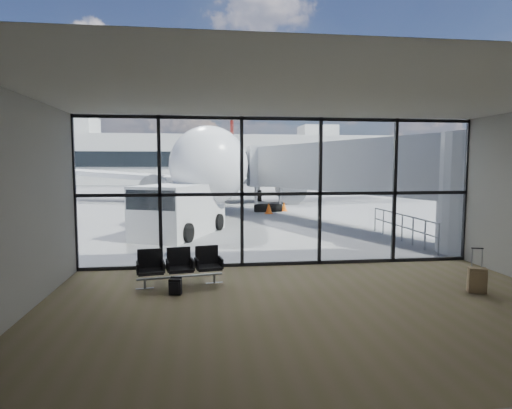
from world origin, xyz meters
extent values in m
plane|color=slate|center=(0.00, 40.00, 0.00)|extent=(220.00, 220.00, 0.00)
cube|color=brown|center=(0.00, -4.00, 0.01)|extent=(12.00, 8.00, 0.01)
cube|color=silver|center=(0.00, -4.00, 4.50)|extent=(12.00, 8.00, 0.02)
cube|color=#B1B1AC|center=(0.00, -8.00, 2.25)|extent=(12.00, 0.02, 4.50)
cube|color=#B1B1AC|center=(-6.00, -4.00, 2.25)|extent=(0.02, 8.00, 4.50)
cube|color=white|center=(0.00, 0.00, 2.25)|extent=(12.00, 0.04, 4.50)
cube|color=black|center=(0.00, 0.00, 0.06)|extent=(12.00, 0.12, 0.10)
cube|color=black|center=(0.00, 0.00, 2.20)|extent=(12.00, 0.12, 0.10)
cube|color=black|center=(0.00, 0.00, 4.44)|extent=(12.00, 0.12, 0.10)
cube|color=black|center=(-6.00, 0.00, 2.25)|extent=(0.10, 0.12, 4.50)
cube|color=black|center=(-3.60, 0.00, 2.25)|extent=(0.10, 0.12, 4.50)
cube|color=black|center=(-1.20, 0.00, 2.25)|extent=(0.10, 0.12, 4.50)
cube|color=black|center=(1.20, 0.00, 2.25)|extent=(0.10, 0.12, 4.50)
cube|color=black|center=(3.60, 0.00, 2.25)|extent=(0.10, 0.12, 4.50)
cube|color=black|center=(6.00, 0.00, 2.25)|extent=(0.10, 0.12, 4.50)
cylinder|color=#959699|center=(7.20, 1.00, 2.10)|extent=(2.80, 2.80, 4.20)
cube|color=#959699|center=(4.55, 8.00, 3.00)|extent=(7.45, 14.81, 2.40)
cube|color=#959699|center=(1.90, 15.00, 3.00)|extent=(2.60, 2.20, 2.60)
cylinder|color=gray|center=(1.10, 15.00, 0.90)|extent=(0.20, 0.20, 1.80)
cylinder|color=gray|center=(2.70, 15.00, 0.90)|extent=(0.20, 0.20, 1.80)
cylinder|color=black|center=(1.90, 15.00, 0.25)|extent=(1.80, 0.56, 0.56)
cylinder|color=gray|center=(5.60, 0.80, 0.55)|extent=(0.06, 0.06, 1.10)
cylinder|color=gray|center=(5.60, 1.70, 0.55)|extent=(0.06, 0.06, 1.10)
cylinder|color=gray|center=(5.60, 2.60, 0.55)|extent=(0.06, 0.06, 1.10)
cylinder|color=gray|center=(5.60, 3.50, 0.55)|extent=(0.06, 0.06, 1.10)
cylinder|color=gray|center=(5.60, 4.40, 0.55)|extent=(0.06, 0.06, 1.10)
cylinder|color=gray|center=(5.60, 5.30, 0.55)|extent=(0.06, 0.06, 1.10)
cylinder|color=gray|center=(5.60, 6.20, 0.55)|extent=(0.06, 0.06, 1.10)
cylinder|color=gray|center=(5.60, 3.50, 1.08)|extent=(0.06, 5.40, 0.06)
cylinder|color=gray|center=(5.60, 3.50, 0.60)|extent=(0.06, 5.40, 0.06)
cube|color=#B4B3AF|center=(0.00, 62.00, 4.00)|extent=(80.00, 12.00, 8.00)
cube|color=black|center=(0.00, 55.90, 4.00)|extent=(80.00, 0.20, 2.40)
cube|color=#B4B3AF|center=(-25.00, 62.00, 9.50)|extent=(10.00, 8.00, 3.00)
cube|color=#B4B3AF|center=(18.00, 62.00, 9.00)|extent=(6.00, 6.00, 2.00)
cylinder|color=#382619|center=(-39.00, 72.00, 1.53)|extent=(0.50, 0.50, 3.06)
sphere|color=black|center=(-39.00, 72.00, 5.27)|extent=(5.61, 5.61, 5.61)
cylinder|color=#382619|center=(-33.00, 72.00, 1.71)|extent=(0.50, 0.50, 3.42)
sphere|color=black|center=(-33.00, 72.00, 5.89)|extent=(6.27, 6.27, 6.27)
cylinder|color=#382619|center=(-27.00, 72.00, 1.35)|extent=(0.50, 0.50, 2.70)
sphere|color=black|center=(-27.00, 72.00, 4.65)|extent=(4.95, 4.95, 4.95)
cylinder|color=#382619|center=(-21.00, 72.00, 1.53)|extent=(0.50, 0.50, 3.06)
sphere|color=black|center=(-21.00, 72.00, 5.27)|extent=(5.61, 5.61, 5.61)
cylinder|color=#382619|center=(-15.00, 72.00, 1.71)|extent=(0.50, 0.50, 3.42)
sphere|color=black|center=(-15.00, 72.00, 5.89)|extent=(6.27, 6.27, 6.27)
cube|color=gray|center=(-2.95, -1.91, 0.24)|extent=(2.13, 0.45, 0.04)
cube|color=black|center=(-3.67, -2.04, 0.43)|extent=(0.70, 0.66, 0.08)
cube|color=black|center=(-3.72, -1.77, 0.68)|extent=(0.61, 0.17, 0.54)
cube|color=black|center=(-2.95, -1.91, 0.43)|extent=(0.70, 0.66, 0.08)
cube|color=black|center=(-3.00, -1.64, 0.68)|extent=(0.61, 0.17, 0.54)
cube|color=black|center=(-2.23, -1.78, 0.43)|extent=(0.70, 0.66, 0.08)
cube|color=black|center=(-2.28, -1.51, 0.68)|extent=(0.61, 0.17, 0.54)
cylinder|color=gray|center=(-3.81, -2.07, 0.12)|extent=(0.06, 0.06, 0.24)
cylinder|color=gray|center=(-2.08, -1.76, 0.12)|extent=(0.06, 0.06, 0.24)
cube|color=black|center=(-3.03, -2.65, 0.19)|extent=(0.31, 0.23, 0.39)
cube|color=black|center=(-3.05, -2.75, 0.19)|extent=(0.23, 0.10, 0.26)
cylinder|color=black|center=(-3.01, -2.56, 0.39)|extent=(0.27, 0.12, 0.07)
cube|color=olive|center=(4.14, -3.42, 0.32)|extent=(0.46, 0.37, 0.60)
cube|color=olive|center=(4.09, -3.54, 0.32)|extent=(0.32, 0.16, 0.44)
cylinder|color=gray|center=(4.08, -3.28, 0.83)|extent=(0.03, 0.03, 0.50)
cylinder|color=gray|center=(4.29, -3.36, 0.83)|extent=(0.03, 0.03, 0.50)
cube|color=black|center=(4.18, -3.32, 1.07)|extent=(0.26, 0.13, 0.02)
cylinder|color=black|center=(4.08, -3.28, 0.03)|extent=(0.06, 0.07, 0.07)
cylinder|color=black|center=(4.29, -3.36, 0.03)|extent=(0.06, 0.07, 0.07)
cylinder|color=white|center=(-0.49, 23.26, 3.06)|extent=(6.91, 30.82, 3.77)
sphere|color=white|center=(-2.06, 8.04, 3.06)|extent=(3.77, 3.77, 3.77)
cone|color=white|center=(1.36, 41.01, 3.37)|extent=(4.38, 6.48, 3.77)
cube|color=black|center=(-2.00, 8.65, 3.57)|extent=(2.36, 1.45, 0.51)
cube|color=white|center=(-9.00, 25.17, 2.19)|extent=(15.39, 9.37, 1.21)
cylinder|color=black|center=(-5.86, 22.79, 1.17)|extent=(2.49, 3.67, 2.14)
cube|color=white|center=(-1.94, 40.84, 3.47)|extent=(5.90, 3.47, 0.18)
cube|color=white|center=(8.24, 23.38, 2.19)|extent=(15.68, 6.59, 1.21)
cylinder|color=black|center=(4.68, 21.69, 1.17)|extent=(2.49, 3.67, 2.14)
cube|color=white|center=(4.55, 40.16, 3.47)|extent=(5.77, 2.42, 0.18)
cube|color=#55100C|center=(1.36, 41.01, 6.73)|extent=(0.70, 3.89, 6.12)
cylinder|color=gray|center=(-1.85, 10.07, 0.71)|extent=(0.20, 0.20, 1.43)
cylinder|color=black|center=(-1.85, 10.07, 0.36)|extent=(0.33, 0.74, 0.71)
cylinder|color=black|center=(-3.27, 24.06, 0.46)|extent=(0.56, 1.02, 0.98)
cylinder|color=black|center=(2.41, 23.47, 0.46)|extent=(0.56, 1.02, 0.98)
cube|color=silver|center=(-3.34, 6.29, 1.12)|extent=(4.10, 5.60, 2.23)
cube|color=black|center=(-4.10, 4.55, 1.73)|extent=(2.48, 2.07, 0.78)
cylinder|color=black|center=(-5.03, 5.20, 0.39)|extent=(0.57, 0.83, 0.78)
cylinder|color=black|center=(-2.99, 4.31, 0.39)|extent=(0.57, 0.83, 0.78)
cylinder|color=black|center=(-3.69, 8.27, 0.39)|extent=(0.57, 0.83, 0.78)
cylinder|color=black|center=(-1.65, 7.38, 0.39)|extent=(0.57, 0.83, 0.78)
cube|color=black|center=(-3.03, 24.00, 0.57)|extent=(1.95, 3.33, 1.04)
cube|color=black|center=(-2.82, 25.24, 1.36)|extent=(1.66, 2.78, 1.08)
cylinder|color=black|center=(-3.92, 23.09, 0.26)|extent=(0.29, 0.55, 0.52)
cylinder|color=black|center=(-2.48, 22.85, 0.26)|extent=(0.29, 0.55, 0.52)
cylinder|color=black|center=(-3.58, 25.15, 0.26)|extent=(0.29, 0.55, 0.52)
cylinder|color=black|center=(-2.13, 24.91, 0.26)|extent=(0.29, 0.55, 0.52)
cube|color=#C68E17|center=(-11.56, 12.63, 0.44)|extent=(1.70, 2.79, 0.77)
cube|color=gray|center=(-11.51, 13.40, 1.55)|extent=(1.48, 2.27, 1.43)
cylinder|color=black|center=(-12.38, 11.70, 0.21)|extent=(0.22, 0.44, 0.43)
cylinder|color=black|center=(-10.84, 11.62, 0.21)|extent=(0.22, 0.44, 0.43)
cylinder|color=black|center=(-12.27, 13.63, 0.21)|extent=(0.22, 0.44, 0.43)
cylinder|color=black|center=(-10.73, 13.55, 0.21)|extent=(0.22, 0.44, 0.43)
cube|color=#DC4F0B|center=(1.79, 13.91, 0.02)|extent=(0.48, 0.48, 0.03)
cone|color=#DC4F0B|center=(1.79, 13.91, 0.34)|extent=(0.45, 0.45, 0.68)
cube|color=#F1580C|center=(-2.57, 14.33, 0.01)|extent=(0.40, 0.40, 0.03)
cone|color=#F1580C|center=(-2.57, 14.33, 0.29)|extent=(0.38, 0.38, 0.58)
cube|color=#FF660D|center=(3.03, 15.29, 0.02)|extent=(0.45, 0.45, 0.03)
cone|color=#FF660D|center=(3.03, 15.29, 0.32)|extent=(0.43, 0.43, 0.64)
camera|label=1|loc=(-2.36, -12.70, 3.07)|focal=30.00mm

